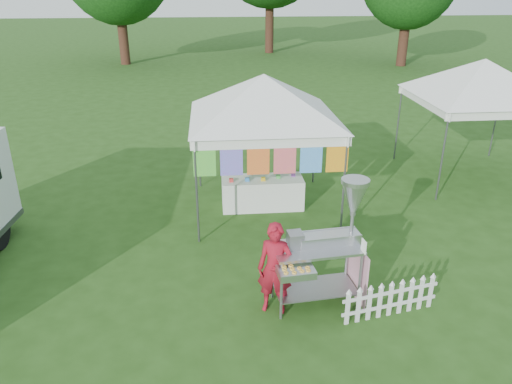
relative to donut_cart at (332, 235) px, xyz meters
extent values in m
plane|color=#234614|center=(-0.66, 0.10, -1.22)|extent=(120.00, 120.00, 0.00)
cylinder|color=#59595E|center=(-2.08, 2.18, -0.17)|extent=(0.04, 0.04, 2.10)
cylinder|color=#59595E|center=(0.76, 2.18, -0.17)|extent=(0.04, 0.04, 2.10)
cylinder|color=#59595E|center=(-2.08, 5.02, -0.17)|extent=(0.04, 0.04, 2.10)
cylinder|color=#59595E|center=(0.76, 5.02, -0.17)|extent=(0.04, 0.04, 2.10)
cube|color=white|center=(-0.66, 2.18, 0.78)|extent=(3.00, 0.03, 0.22)
cube|color=white|center=(-0.66, 5.02, 0.78)|extent=(3.00, 0.03, 0.22)
pyramid|color=white|center=(-0.66, 3.60, 1.78)|extent=(4.24, 4.24, 0.90)
cylinder|color=#59595E|center=(-0.66, 2.18, 0.86)|extent=(3.00, 0.03, 0.03)
cube|color=#168941|center=(-1.91, 2.18, 0.51)|extent=(0.42, 0.01, 0.70)
cube|color=#AC19B1|center=(-1.41, 2.18, 0.51)|extent=(0.42, 0.01, 0.70)
cube|color=red|center=(-0.91, 2.18, 0.51)|extent=(0.42, 0.01, 0.70)
cube|color=#C4188F|center=(-0.41, 2.18, 0.51)|extent=(0.42, 0.01, 0.70)
cube|color=blue|center=(0.09, 2.18, 0.51)|extent=(0.42, 0.01, 0.70)
cube|color=orange|center=(0.59, 2.18, 0.51)|extent=(0.42, 0.01, 0.70)
cylinder|color=#59595E|center=(3.42, 3.68, -0.17)|extent=(0.04, 0.04, 2.10)
cylinder|color=#59595E|center=(3.42, 6.52, -0.17)|extent=(0.04, 0.04, 2.10)
cylinder|color=#59595E|center=(6.26, 6.52, -0.17)|extent=(0.04, 0.04, 2.10)
cube|color=white|center=(4.84, 3.68, 0.78)|extent=(3.00, 0.03, 0.22)
cube|color=white|center=(4.84, 6.52, 0.78)|extent=(3.00, 0.03, 0.22)
pyramid|color=white|center=(4.84, 5.10, 1.78)|extent=(4.24, 4.24, 0.90)
cylinder|color=#59595E|center=(4.84, 3.68, 0.86)|extent=(3.00, 0.03, 0.03)
cylinder|color=#321B12|center=(-6.66, 24.10, 0.76)|extent=(0.56, 0.56, 3.96)
cylinder|color=#321B12|center=(2.34, 28.10, 1.20)|extent=(0.56, 0.56, 4.84)
cylinder|color=#321B12|center=(9.34, 22.10, 0.54)|extent=(0.56, 0.56, 3.52)
cylinder|color=gray|center=(-0.81, -0.37, -0.72)|extent=(0.05, 0.05, 1.01)
cylinder|color=gray|center=(0.43, -0.23, -0.72)|extent=(0.05, 0.05, 1.01)
cylinder|color=gray|center=(-0.87, 0.20, -0.72)|extent=(0.05, 0.05, 1.01)
cylinder|color=gray|center=(0.37, 0.34, -0.72)|extent=(0.05, 0.05, 1.01)
cube|color=gray|center=(-0.22, -0.01, -0.94)|extent=(1.34, 0.77, 0.02)
cube|color=#B7B7BC|center=(-0.22, -0.01, -0.21)|extent=(1.41, 0.81, 0.04)
cube|color=#B7B7BC|center=(-0.02, 0.06, -0.10)|extent=(0.98, 0.38, 0.17)
cube|color=gray|center=(-0.56, 0.00, -0.07)|extent=(0.25, 0.27, 0.25)
cylinder|color=gray|center=(0.33, 0.10, 0.29)|extent=(0.06, 0.06, 1.01)
cone|color=#B7B7BC|center=(0.33, 0.10, 0.57)|extent=(0.44, 0.44, 0.45)
cylinder|color=#B7B7BC|center=(0.33, 0.10, 0.82)|extent=(0.47, 0.47, 0.07)
cube|color=#B7B7BC|center=(-0.62, -0.49, -0.32)|extent=(0.57, 0.39, 0.11)
cube|color=#CA889E|center=(0.46, 0.06, -0.72)|extent=(0.11, 0.84, 0.91)
cube|color=white|center=(0.43, -0.26, -0.08)|extent=(0.03, 0.16, 0.20)
imported|color=maroon|center=(-0.87, -0.13, -0.47)|extent=(0.63, 0.51, 1.49)
cube|color=silver|center=(0.16, -0.59, -0.94)|extent=(0.07, 0.03, 0.56)
cube|color=silver|center=(0.33, -0.56, -0.94)|extent=(0.07, 0.03, 0.56)
cube|color=silver|center=(0.51, -0.52, -0.94)|extent=(0.07, 0.03, 0.56)
cube|color=silver|center=(0.69, -0.48, -0.94)|extent=(0.07, 0.03, 0.56)
cube|color=silver|center=(0.86, -0.44, -0.94)|extent=(0.07, 0.03, 0.56)
cube|color=silver|center=(1.04, -0.40, -0.94)|extent=(0.07, 0.03, 0.56)
cube|color=silver|center=(1.21, -0.37, -0.94)|extent=(0.07, 0.03, 0.56)
cube|color=silver|center=(1.39, -0.33, -0.94)|extent=(0.07, 0.03, 0.56)
cube|color=silver|center=(1.57, -0.29, -0.94)|extent=(0.07, 0.03, 0.56)
cube|color=silver|center=(0.86, -0.44, -1.04)|extent=(1.59, 0.36, 0.05)
cube|color=silver|center=(0.86, -0.44, -0.80)|extent=(1.59, 0.36, 0.05)
cube|color=white|center=(-0.67, 3.66, -0.87)|extent=(1.80, 0.70, 0.69)
camera|label=1|loc=(-1.76, -6.53, 3.61)|focal=35.00mm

